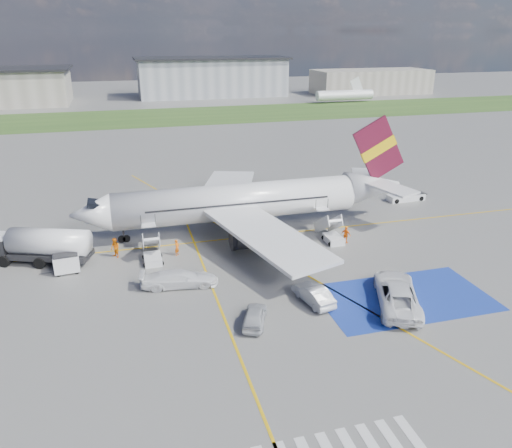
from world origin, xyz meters
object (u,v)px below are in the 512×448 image
Objects in this scene: car_silver_a at (255,316)px; airliner at (250,201)px; gpu_cart at (67,264)px; car_silver_b at (314,294)px; belt_loader at (406,197)px; van_white_b at (179,276)px; fuel_tanker at (38,248)px; van_white_a at (397,290)px.

airliner is at bearing -81.49° from car_silver_a.
gpu_cart is 0.52× the size of car_silver_b.
van_white_b reaches higher than belt_loader.
car_silver_a is at bearing -141.71° from belt_loader.
airliner is 15.97× the size of gpu_cart.
car_silver_a is (14.21, -12.70, -0.14)m from gpu_cart.
fuel_tanker is at bearing -20.72° from car_silver_a.
gpu_cart is 0.43× the size of belt_loader.
gpu_cart is at bearing 68.19° from van_white_b.
fuel_tanker is 44.18m from belt_loader.
car_silver_b is (0.96, -16.71, -2.66)m from airliner.
car_silver_a is at bearing 7.37° from car_silver_b.
van_white_a is at bearing -31.52° from gpu_cart.
belt_loader is at bearing 8.92° from gpu_cart.
van_white_b is (12.24, -8.25, -0.48)m from fuel_tanker.
fuel_tanker is 1.95× the size of belt_loader.
airliner is 21.67m from fuel_tanker.
car_silver_b is 0.67× the size of van_white_a.
van_white_a is (26.03, -12.78, 0.41)m from gpu_cart.
car_silver_a is 8.78m from van_white_b.
car_silver_b is at bearing -86.72° from airliner.
gpu_cart is 0.35× the size of van_white_a.
van_white_b is at bearing -156.06° from belt_loader.
fuel_tanker is 14.77m from van_white_b.
van_white_b is at bearing -35.55° from car_silver_a.
belt_loader reaches higher than car_silver_b.
fuel_tanker reaches higher than car_silver_b.
belt_loader is at bearing 11.64° from airliner.
airliner is 14.61m from van_white_b.
belt_loader reaches higher than car_silver_a.
airliner is 16.95m from car_silver_b.
airliner is 7.47× the size of van_white_b.
belt_loader is (43.54, 7.43, -1.06)m from fuel_tanker.
belt_loader is 35.02m from van_white_b.
van_white_a is at bearing -125.20° from belt_loader.
fuel_tanker is at bearing -172.37° from airliner.
van_white_a is at bearing 152.31° from car_silver_b.
airliner is at bearing -97.90° from car_silver_b.
car_silver_a is 5.70m from car_silver_b.
belt_loader is at bearing -99.97° from van_white_a.
car_silver_a is at bearing 22.16° from van_white_a.
van_white_a is (6.41, -1.90, 0.50)m from car_silver_b.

